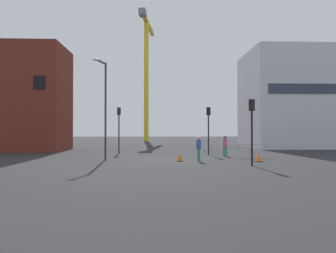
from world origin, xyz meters
TOP-DOWN VIEW (x-y plane):
  - ground at (0.00, 0.00)m, footprint 160.00×160.00m
  - brick_building at (-14.54, 10.47)m, footprint 7.72×6.08m
  - office_block at (15.89, 15.71)m, footprint 11.18×9.43m
  - construction_crane at (-3.05, 37.15)m, footprint 2.75×13.63m
  - streetlamp_tall at (-4.86, 0.27)m, footprint 0.71×1.67m
  - traffic_light_verge at (4.70, -3.55)m, footprint 0.34×0.39m
  - traffic_light_corner at (-4.59, 6.65)m, footprint 0.36×0.38m
  - traffic_light_island at (3.48, 4.68)m, footprint 0.38×0.36m
  - pedestrian_walking at (1.83, -0.85)m, footprint 0.34×0.34m
  - pedestrian_waiting at (4.57, 3.02)m, footprint 0.34×0.34m
  - safety_barrier_left_run at (4.58, 8.55)m, footprint 2.12×0.32m
  - safety_barrier_front at (6.15, 1.19)m, footprint 2.36×0.28m
  - safety_barrier_right_run at (5.20, 13.36)m, footprint 1.82×0.31m
  - traffic_cone_on_verge at (5.93, -1.15)m, footprint 0.58×0.58m
  - traffic_cone_by_barrier at (0.54, -0.62)m, footprint 0.52×0.52m

SIDE VIEW (x-z plane):
  - ground at x=0.00m, z-range 0.00..0.00m
  - traffic_cone_by_barrier at x=0.54m, z-range -0.02..0.51m
  - traffic_cone_on_verge at x=5.93m, z-range -0.02..0.56m
  - safety_barrier_right_run at x=5.20m, z-range 0.02..1.10m
  - safety_barrier_left_run at x=4.58m, z-range 0.02..1.10m
  - safety_barrier_front at x=6.15m, z-range 0.02..1.10m
  - pedestrian_waiting at x=4.57m, z-range 0.14..1.83m
  - pedestrian_walking at x=1.83m, z-range 0.14..1.86m
  - traffic_light_verge at x=4.70m, z-range 0.69..4.73m
  - traffic_light_island at x=3.48m, z-range 0.70..4.88m
  - traffic_light_corner at x=-4.59m, z-range 0.71..4.99m
  - streetlamp_tall at x=-4.86m, z-range 0.65..7.74m
  - brick_building at x=-14.54m, z-range 0.00..10.89m
  - office_block at x=15.89m, z-range 0.00..11.95m
  - construction_crane at x=-3.05m, z-range 3.30..27.28m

